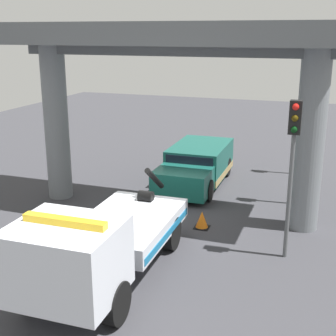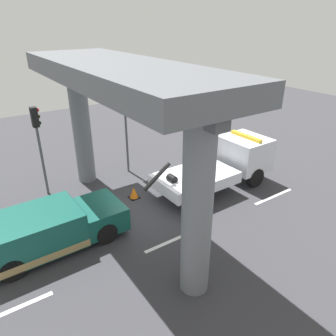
# 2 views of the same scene
# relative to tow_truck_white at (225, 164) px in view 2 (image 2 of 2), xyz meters

# --- Properties ---
(ground_plane) EXTENTS (60.00, 40.00, 0.10)m
(ground_plane) POSITION_rel_tow_truck_white_xyz_m (-4.82, -0.01, -1.25)
(ground_plane) COLOR #38383D
(lane_stripe_west) EXTENTS (2.60, 0.16, 0.01)m
(lane_stripe_west) POSITION_rel_tow_truck_white_xyz_m (-10.82, -2.31, -1.20)
(lane_stripe_west) COLOR silver
(lane_stripe_west) RESTS_ON ground
(lane_stripe_mid) EXTENTS (2.60, 0.16, 0.01)m
(lane_stripe_mid) POSITION_rel_tow_truck_white_xyz_m (-4.82, -2.31, -1.20)
(lane_stripe_mid) COLOR silver
(lane_stripe_mid) RESTS_ON ground
(lane_stripe_east) EXTENTS (2.60, 0.16, 0.01)m
(lane_stripe_east) POSITION_rel_tow_truck_white_xyz_m (1.18, -2.31, -1.20)
(lane_stripe_east) COLOR silver
(lane_stripe_east) RESTS_ON ground
(tow_truck_white) EXTENTS (7.27, 2.48, 2.46)m
(tow_truck_white) POSITION_rel_tow_truck_white_xyz_m (0.00, 0.00, 0.00)
(tow_truck_white) COLOR silver
(tow_truck_white) RESTS_ON ground
(towed_van_green) EXTENTS (5.23, 2.28, 1.58)m
(towed_van_green) POSITION_rel_tow_truck_white_xyz_m (-8.89, -0.01, -0.42)
(towed_van_green) COLOR #145147
(towed_van_green) RESTS_ON ground
(overpass_structure) EXTENTS (3.60, 11.19, 6.53)m
(overpass_structure) POSITION_rel_tow_truck_white_xyz_m (-5.63, -0.01, 4.16)
(overpass_structure) COLOR slate
(overpass_structure) RESTS_ON ground
(traffic_light_far) EXTENTS (0.39, 0.32, 4.34)m
(traffic_light_far) POSITION_rel_tow_truck_white_xyz_m (-7.80, 4.25, 1.96)
(traffic_light_far) COLOR #515456
(traffic_light_far) RESTS_ON ground
(traffic_light_mid) EXTENTS (0.39, 0.32, 4.51)m
(traffic_light_mid) POSITION_rel_tow_truck_white_xyz_m (-3.30, 4.25, 2.08)
(traffic_light_mid) COLOR #515456
(traffic_light_mid) RESTS_ON ground
(traffic_cone_orange) EXTENTS (0.48, 0.48, 0.57)m
(traffic_cone_orange) POSITION_rel_tow_truck_white_xyz_m (-4.51, 1.44, -0.93)
(traffic_cone_orange) COLOR orange
(traffic_cone_orange) RESTS_ON ground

